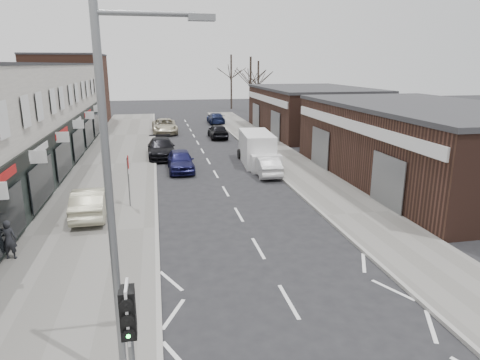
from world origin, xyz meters
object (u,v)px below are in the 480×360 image
pedestrian (9,240)px  parked_car_left_a (181,161)px  white_van (257,149)px  traffic_light (129,324)px  warning_sign (128,166)px  parked_car_left_b (161,148)px  parked_car_right_c (216,118)px  sedan_on_pavement (90,202)px  parked_car_left_c (165,126)px  street_lamp (118,191)px  parked_car_right_b (218,131)px  parked_car_right_a (266,165)px

pedestrian → parked_car_left_a: 14.52m
white_van → parked_car_left_a: (-5.60, -1.13, -0.35)m
traffic_light → white_van: traffic_light is taller
traffic_light → warning_sign: traffic_light is taller
pedestrian → white_van: bearing=-127.3°
traffic_light → parked_car_left_a: size_ratio=0.73×
parked_car_left_b → parked_car_right_c: bearing=68.4°
sedan_on_pavement → parked_car_left_a: sedan_on_pavement is taller
parked_car_left_c → parked_car_right_c: 9.10m
sedan_on_pavement → pedestrian: size_ratio=2.80×
warning_sign → parked_car_left_c: warning_sign is taller
pedestrian → parked_car_left_b: (5.80, 17.42, -0.13)m
street_lamp → parked_car_left_b: (1.13, 24.85, -3.88)m
parked_car_left_b → warning_sign: bearing=-99.7°
white_van → sedan_on_pavement: 14.11m
sedan_on_pavement → parked_car_right_b: bearing=-114.9°
street_lamp → sedan_on_pavement: 12.49m
white_van → parked_car_left_a: white_van is taller
street_lamp → warning_sign: size_ratio=2.96×
warning_sign → parked_car_left_b: 12.26m
white_van → street_lamp: bearing=-106.2°
street_lamp → parked_car_right_c: size_ratio=1.77×
parked_car_left_c → parked_car_right_a: bearing=-73.9°
parked_car_right_b → parked_car_left_b: bearing=54.6°
pedestrian → parked_car_left_a: size_ratio=0.35×
parked_car_left_c → parked_car_right_c: parked_car_left_c is taller
street_lamp → sedan_on_pavement: street_lamp is taller
street_lamp → pedestrian: 9.55m
pedestrian → parked_car_left_b: pedestrian is taller
street_lamp → parked_car_right_a: street_lamp is taller
street_lamp → parked_car_right_c: (8.03, 43.54, -3.96)m
street_lamp → sedan_on_pavement: size_ratio=1.92×
pedestrian → parked_car_right_b: bearing=-109.1°
street_lamp → parked_car_right_a: size_ratio=2.05×
traffic_light → parked_car_right_b: (6.60, 34.07, -1.71)m
parked_car_left_b → traffic_light: bearing=-93.6°
street_lamp → parked_car_left_a: bearing=83.4°
pedestrian → parked_car_right_c: (12.70, 36.11, -0.21)m
street_lamp → parked_car_right_a: (7.75, 17.96, -3.98)m
white_van → sedan_on_pavement: size_ratio=1.43×
pedestrian → parked_car_right_c: pedestrian is taller
traffic_light → parked_car_left_a: 21.54m
parked_car_left_c → parked_car_right_a: size_ratio=1.39×
parked_car_left_a → parked_car_right_a: (5.43, -2.19, -0.08)m
pedestrian → parked_car_right_a: size_ratio=0.38×
parked_car_left_a → parked_car_left_c: (-0.63, 16.86, 0.03)m
white_van → pedestrian: white_van is taller
parked_car_right_c → sedan_on_pavement: bearing=72.1°
street_lamp → traffic_light: bearing=-84.1°
traffic_light → pedestrian: 10.01m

